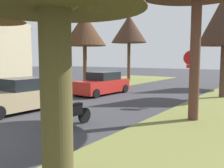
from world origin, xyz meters
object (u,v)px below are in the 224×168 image
(street_tree_left_far, at_px, (129,29))
(parked_sedan_red, at_px, (102,84))
(stop_sign_far, at_px, (191,65))
(street_tree_left_mid_b, at_px, (85,30))
(parked_motorcycle, at_px, (71,114))
(parked_sedan_tan, at_px, (23,96))

(street_tree_left_far, height_order, parked_sedan_red, street_tree_left_far)
(stop_sign_far, height_order, street_tree_left_mid_b, street_tree_left_mid_b)
(stop_sign_far, distance_m, parked_sedan_red, 6.61)
(street_tree_left_far, height_order, parked_motorcycle, street_tree_left_far)
(street_tree_left_mid_b, distance_m, parked_sedan_red, 5.91)
(street_tree_left_far, relative_size, parked_sedan_tan, 1.65)
(stop_sign_far, height_order, street_tree_left_far, street_tree_left_far)
(parked_sedan_red, xyz_separation_m, parked_motorcycle, (4.20, -7.44, -0.24))
(stop_sign_far, height_order, parked_sedan_red, stop_sign_far)
(parked_sedan_tan, bearing_deg, stop_sign_far, 44.65)
(street_tree_left_mid_b, distance_m, parked_sedan_tan, 10.52)
(street_tree_left_mid_b, relative_size, street_tree_left_far, 0.85)
(street_tree_left_mid_b, bearing_deg, parked_sedan_red, -31.92)
(parked_motorcycle, bearing_deg, parked_sedan_red, 119.44)
(parked_sedan_red, bearing_deg, parked_motorcycle, -60.56)
(street_tree_left_mid_b, bearing_deg, parked_sedan_tan, -67.07)
(stop_sign_far, relative_size, street_tree_left_mid_b, 0.46)
(parked_sedan_tan, bearing_deg, street_tree_left_mid_b, 112.93)
(street_tree_left_mid_b, relative_size, parked_motorcycle, 3.06)
(stop_sign_far, bearing_deg, parked_motorcycle, -108.02)
(street_tree_left_far, distance_m, parked_motorcycle, 20.33)
(street_tree_left_far, relative_size, parked_sedan_red, 1.65)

